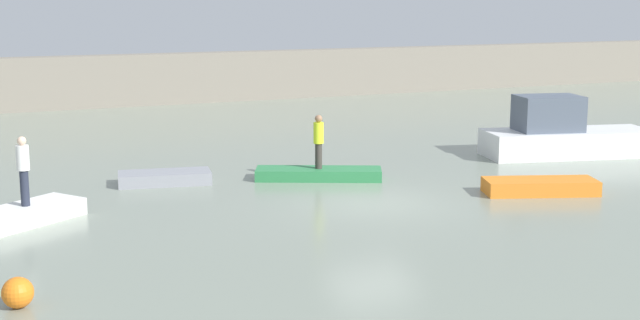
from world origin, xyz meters
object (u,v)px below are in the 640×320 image
object	(u,v)px
person_white_shirt	(23,167)
rowboat_grey	(165,178)
rowboat_green	(319,174)
mooring_buoy	(18,293)
rowboat_orange	(540,186)
person_hiviz_shirt	(319,139)
motorboat	(563,135)
rowboat_white	(26,214)

from	to	relation	value
person_white_shirt	rowboat_grey	bearing A→B (deg)	35.63
rowboat_green	mooring_buoy	bearing A→B (deg)	-114.29
rowboat_orange	person_hiviz_shirt	world-z (taller)	person_hiviz_shirt
motorboat	person_hiviz_shirt	distance (m)	9.75
motorboat	rowboat_orange	size ratio (longest dim) A/B	1.97
rowboat_white	person_white_shirt	distance (m)	1.22
motorboat	rowboat_orange	xyz separation A→B (m)	(-4.66, -4.68, -0.55)
motorboat	person_white_shirt	bearing A→B (deg)	-174.05
rowboat_white	person_hiviz_shirt	world-z (taller)	person_hiviz_shirt
rowboat_white	rowboat_grey	distance (m)	5.42
rowboat_grey	person_white_shirt	distance (m)	5.56
rowboat_white	person_hiviz_shirt	size ratio (longest dim) A/B	1.73
rowboat_grey	motorboat	bearing A→B (deg)	6.38
rowboat_white	rowboat_grey	size ratio (longest dim) A/B	1.05
rowboat_grey	rowboat_green	world-z (taller)	rowboat_grey
rowboat_white	rowboat_green	size ratio (longest dim) A/B	0.74
rowboat_white	person_white_shirt	bearing A→B (deg)	-33.78
rowboat_white	person_hiviz_shirt	xyz separation A→B (m)	(9.01, 1.82, 1.08)
person_white_shirt	mooring_buoy	xyz separation A→B (m)	(-0.83, -6.46, -1.14)
motorboat	rowboat_green	xyz separation A→B (m)	(-9.74, -0.14, -0.59)
rowboat_orange	person_white_shirt	size ratio (longest dim) A/B	1.82
person_hiviz_shirt	mooring_buoy	distance (m)	12.90
person_white_shirt	person_hiviz_shirt	world-z (taller)	person_white_shirt
rowboat_green	person_hiviz_shirt	xyz separation A→B (m)	(0.00, 0.00, 1.12)
motorboat	rowboat_grey	xyz separation A→B (m)	(-14.34, 1.20, -0.57)
rowboat_white	rowboat_green	distance (m)	9.19
person_white_shirt	rowboat_green	bearing A→B (deg)	11.41
rowboat_white	mooring_buoy	bearing A→B (deg)	-131.13
mooring_buoy	rowboat_green	bearing A→B (deg)	40.06
motorboat	person_white_shirt	size ratio (longest dim) A/B	3.58
rowboat_orange	person_hiviz_shirt	distance (m)	6.90
rowboat_orange	rowboat_white	bearing A→B (deg)	-170.29
rowboat_grey	mooring_buoy	world-z (taller)	mooring_buoy
rowboat_green	person_hiviz_shirt	size ratio (longest dim) A/B	2.32
rowboat_grey	rowboat_orange	bearing A→B (deg)	-20.09
rowboat_grey	rowboat_orange	xyz separation A→B (m)	(9.68, -5.88, 0.02)
rowboat_grey	person_white_shirt	bearing A→B (deg)	-133.19
motorboat	rowboat_green	bearing A→B (deg)	-179.20
mooring_buoy	person_hiviz_shirt	bearing A→B (deg)	40.06
rowboat_white	motorboat	bearing A→B (deg)	-27.83
person_white_shirt	rowboat_orange	bearing A→B (deg)	-10.93
person_white_shirt	mooring_buoy	distance (m)	6.61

